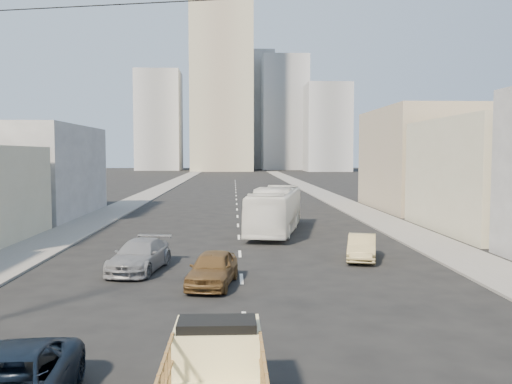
{
  "coord_description": "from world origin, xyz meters",
  "views": [
    {
      "loc": [
        -0.34,
        -9.53,
        5.49
      ],
      "look_at": [
        0.84,
        18.86,
        3.5
      ],
      "focal_mm": 38.0,
      "sensor_mm": 36.0,
      "label": 1
    }
  ],
  "objects": [
    {
      "name": "sidewalk_left",
      "position": [
        -11.75,
        70.0,
        0.06
      ],
      "size": [
        3.5,
        180.0,
        0.12
      ],
      "primitive_type": "cube",
      "color": "slate",
      "rests_on": "ground"
    },
    {
      "name": "sidewalk_right",
      "position": [
        11.75,
        70.0,
        0.06
      ],
      "size": [
        3.5,
        180.0,
        0.12
      ],
      "primitive_type": "cube",
      "color": "slate",
      "rests_on": "ground"
    },
    {
      "name": "lane_dashes",
      "position": [
        0.0,
        53.0,
        0.01
      ],
      "size": [
        0.15,
        104.0,
        0.01
      ],
      "color": "silver",
      "rests_on": "ground"
    },
    {
      "name": "flatbed_pickup",
      "position": [
        -0.71,
        1.17,
        1.09
      ],
      "size": [
        1.95,
        4.41,
        1.9
      ],
      "color": "beige",
      "rests_on": "ground"
    },
    {
      "name": "city_bus",
      "position": [
        2.57,
        28.16,
        1.58
      ],
      "size": [
        4.88,
        11.68,
        3.17
      ],
      "primitive_type": "imported",
      "rotation": [
        0.0,
        0.0,
        -0.2
      ],
      "color": "white",
      "rests_on": "ground"
    },
    {
      "name": "sedan_brown",
      "position": [
        -1.22,
        12.83,
        0.73
      ],
      "size": [
        2.37,
        4.48,
        1.45
      ],
      "primitive_type": "imported",
      "rotation": [
        0.0,
        0.0,
        -0.16
      ],
      "color": "brown",
      "rests_on": "ground"
    },
    {
      "name": "sedan_tan",
      "position": [
        6.32,
        18.05,
        0.66
      ],
      "size": [
        2.36,
        4.22,
        1.32
      ],
      "primitive_type": "imported",
      "rotation": [
        0.0,
        0.0,
        -0.25
      ],
      "color": "tan",
      "rests_on": "ground"
    },
    {
      "name": "sedan_grey",
      "position": [
        -4.77,
        15.88,
        0.72
      ],
      "size": [
        2.79,
        5.23,
        1.44
      ],
      "primitive_type": "imported",
      "rotation": [
        0.0,
        0.0,
        -0.16
      ],
      "color": "gray",
      "rests_on": "ground"
    },
    {
      "name": "bldg_right_far",
      "position": [
        20.0,
        44.0,
        5.0
      ],
      "size": [
        12.0,
        16.0,
        10.0
      ],
      "primitive_type": "cube",
      "color": "gray",
      "rests_on": "ground"
    },
    {
      "name": "bldg_left_far",
      "position": [
        -19.5,
        39.0,
        4.0
      ],
      "size": [
        12.0,
        16.0,
        8.0
      ],
      "primitive_type": "cube",
      "color": "gray",
      "rests_on": "ground"
    },
    {
      "name": "high_rise_tower",
      "position": [
        -4.0,
        170.0,
        30.0
      ],
      "size": [
        20.0,
        20.0,
        60.0
      ],
      "primitive_type": "cube",
      "color": "tan",
      "rests_on": "ground"
    },
    {
      "name": "midrise_ne",
      "position": [
        18.0,
        185.0,
        20.0
      ],
      "size": [
        16.0,
        16.0,
        40.0
      ],
      "primitive_type": "cube",
      "color": "gray",
      "rests_on": "ground"
    },
    {
      "name": "midrise_nw",
      "position": [
        -26.0,
        180.0,
        17.0
      ],
      "size": [
        15.0,
        15.0,
        34.0
      ],
      "primitive_type": "cube",
      "color": "gray",
      "rests_on": "ground"
    },
    {
      "name": "midrise_back",
      "position": [
        6.0,
        200.0,
        22.0
      ],
      "size": [
        18.0,
        18.0,
        44.0
      ],
      "primitive_type": "cube",
      "color": "gray",
      "rests_on": "ground"
    },
    {
      "name": "midrise_east",
      "position": [
        30.0,
        165.0,
        14.0
      ],
      "size": [
        14.0,
        14.0,
        28.0
      ],
      "primitive_type": "cube",
      "color": "gray",
      "rests_on": "ground"
    }
  ]
}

